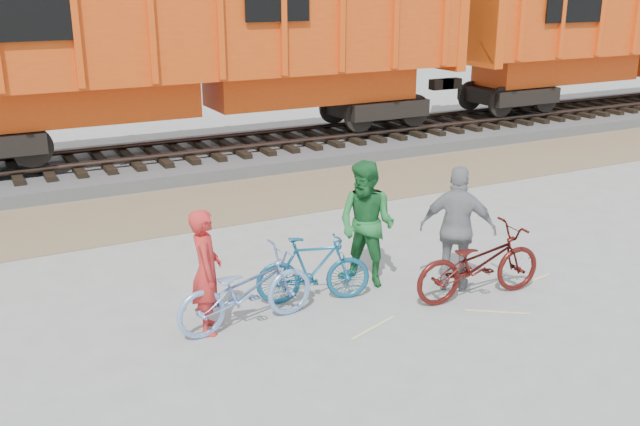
# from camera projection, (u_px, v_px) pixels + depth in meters

# --- Properties ---
(ground) EXTENTS (120.00, 120.00, 0.00)m
(ground) POSITION_uv_depth(u_px,v_px,m) (402.00, 292.00, 10.66)
(ground) COLOR #9E9E99
(ground) RESTS_ON ground
(gravel_strip) EXTENTS (120.00, 3.00, 0.02)m
(gravel_strip) POSITION_uv_depth(u_px,v_px,m) (259.00, 197.00, 15.30)
(gravel_strip) COLOR #856E52
(gravel_strip) RESTS_ON ground
(ballast_bed) EXTENTS (120.00, 4.00, 0.30)m
(ballast_bed) POSITION_uv_depth(u_px,v_px,m) (206.00, 157.00, 18.21)
(ballast_bed) COLOR slate
(ballast_bed) RESTS_ON ground
(track) EXTENTS (120.00, 2.60, 0.24)m
(track) POSITION_uv_depth(u_px,v_px,m) (205.00, 145.00, 18.11)
(track) COLOR black
(track) RESTS_ON ballast_bed
(hopper_car_center) EXTENTS (14.00, 3.13, 4.65)m
(hopper_car_center) POSITION_uv_depth(u_px,v_px,m) (199.00, 43.00, 17.31)
(hopper_car_center) COLOR black
(hopper_car_center) RESTS_ON track
(hopper_car_right) EXTENTS (14.00, 3.13, 4.65)m
(hopper_car_right) POSITION_uv_depth(u_px,v_px,m) (628.00, 26.00, 23.90)
(hopper_car_right) COLOR black
(hopper_car_right) RESTS_ON track
(bicycle_blue) EXTENTS (2.04, 0.87, 1.04)m
(bicycle_blue) POSITION_uv_depth(u_px,v_px,m) (246.00, 290.00, 9.47)
(bicycle_blue) COLOR #7C9FD7
(bicycle_blue) RESTS_ON ground
(bicycle_teal) EXTENTS (1.73, 0.93, 1.00)m
(bicycle_teal) POSITION_uv_depth(u_px,v_px,m) (313.00, 269.00, 10.20)
(bicycle_teal) COLOR #145478
(bicycle_teal) RESTS_ON ground
(bicycle_maroon) EXTENTS (2.11, 0.89, 1.08)m
(bicycle_maroon) POSITION_uv_depth(u_px,v_px,m) (479.00, 263.00, 10.32)
(bicycle_maroon) COLOR #48100D
(bicycle_maroon) RESTS_ON ground
(person_solo) EXTENTS (0.57, 0.71, 1.69)m
(person_solo) POSITION_uv_depth(u_px,v_px,m) (206.00, 271.00, 9.24)
(person_solo) COLOR red
(person_solo) RESTS_ON ground
(person_man) EXTENTS (1.10, 1.18, 1.92)m
(person_man) POSITION_uv_depth(u_px,v_px,m) (367.00, 224.00, 10.67)
(person_man) COLOR #1D672D
(person_man) RESTS_ON ground
(person_woman) EXTENTS (1.14, 1.09, 1.90)m
(person_woman) POSITION_uv_depth(u_px,v_px,m) (458.00, 229.00, 10.49)
(person_woman) COLOR gray
(person_woman) RESTS_ON ground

